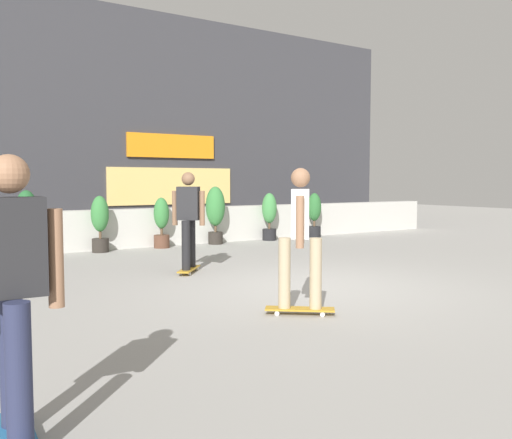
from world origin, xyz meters
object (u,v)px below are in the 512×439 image
at_px(potted_plant_2, 100,222).
at_px(skater_far_left, 13,288).
at_px(potted_plant_1, 27,219).
at_px(skater_far_right, 188,217).
at_px(potted_plant_6, 314,214).
at_px(skater_by_wall_right, 300,234).
at_px(potted_plant_4, 215,211).
at_px(potted_plant_3, 162,222).
at_px(potted_plant_5, 269,215).

relative_size(potted_plant_2, skater_far_left, 0.73).
xyz_separation_m(potted_plant_1, skater_far_right, (1.93, -3.49, 0.17)).
bearing_deg(potted_plant_6, skater_far_left, -136.79).
relative_size(potted_plant_2, skater_by_wall_right, 0.73).
xyz_separation_m(potted_plant_4, skater_far_right, (-2.41, -3.49, 0.13)).
height_order(potted_plant_1, skater_far_left, skater_far_left).
height_order(potted_plant_1, skater_by_wall_right, skater_by_wall_right).
xyz_separation_m(potted_plant_3, skater_far_right, (-0.99, -3.49, 0.33)).
height_order(potted_plant_5, skater_far_left, skater_far_left).
height_order(potted_plant_3, skater_by_wall_right, skater_by_wall_right).
bearing_deg(potted_plant_1, potted_plant_4, -0.00).
relative_size(potted_plant_2, skater_far_right, 0.73).
bearing_deg(skater_by_wall_right, skater_far_right, 86.80).
bearing_deg(potted_plant_6, skater_by_wall_right, -129.95).
bearing_deg(potted_plant_5, potted_plant_4, 180.00).
distance_m(potted_plant_4, potted_plant_5, 1.61).
bearing_deg(skater_far_left, skater_far_right, 54.94).
xyz_separation_m(potted_plant_2, skater_far_left, (-3.05, -8.47, 0.28)).
distance_m(potted_plant_2, skater_by_wall_right, 6.82).
bearing_deg(potted_plant_4, skater_far_left, -124.88).
distance_m(potted_plant_3, skater_far_right, 3.64).
height_order(potted_plant_2, potted_plant_5, potted_plant_5).
xyz_separation_m(potted_plant_1, potted_plant_3, (2.92, -0.00, -0.17)).
bearing_deg(skater_far_right, potted_plant_5, 40.99).
bearing_deg(potted_plant_5, potted_plant_2, 180.00).
bearing_deg(potted_plant_6, potted_plant_2, 180.00).
distance_m(potted_plant_6, skater_far_right, 6.53).
bearing_deg(potted_plant_3, skater_far_right, -105.81).
xyz_separation_m(potted_plant_3, skater_by_wall_right, (-1.17, -6.81, 0.33)).
xyz_separation_m(potted_plant_3, skater_far_left, (-4.48, -8.47, 0.33)).
distance_m(potted_plant_5, skater_by_wall_right, 8.00).
bearing_deg(skater_by_wall_right, potted_plant_2, 92.19).
bearing_deg(potted_plant_2, potted_plant_5, -0.00).
bearing_deg(potted_plant_1, potted_plant_6, 0.00).
height_order(potted_plant_4, skater_far_right, skater_far_right).
xyz_separation_m(skater_by_wall_right, skater_far_right, (0.19, 3.32, 0.00)).
xyz_separation_m(potted_plant_6, skater_by_wall_right, (-5.70, -6.81, 0.29)).
xyz_separation_m(potted_plant_2, skater_by_wall_right, (0.26, -6.81, 0.28)).
relative_size(potted_plant_3, skater_by_wall_right, 0.69).
height_order(potted_plant_4, skater_by_wall_right, skater_by_wall_right).
xyz_separation_m(potted_plant_4, potted_plant_5, (1.60, 0.00, -0.14)).
xyz_separation_m(potted_plant_2, potted_plant_3, (1.43, -0.00, -0.06)).
height_order(potted_plant_5, potted_plant_6, potted_plant_5).
distance_m(potted_plant_3, skater_by_wall_right, 6.92).
relative_size(potted_plant_2, potted_plant_6, 1.01).
distance_m(potted_plant_5, potted_plant_6, 1.51).
height_order(potted_plant_4, skater_far_left, skater_far_left).
xyz_separation_m(potted_plant_4, skater_far_left, (-5.90, -8.47, 0.13)).
xyz_separation_m(potted_plant_5, potted_plant_6, (1.51, 0.00, -0.02)).
bearing_deg(skater_far_right, potted_plant_6, 32.29).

